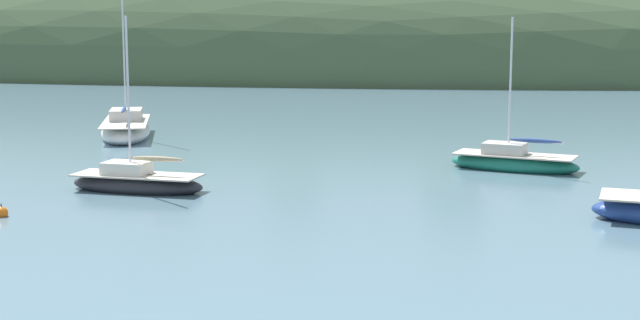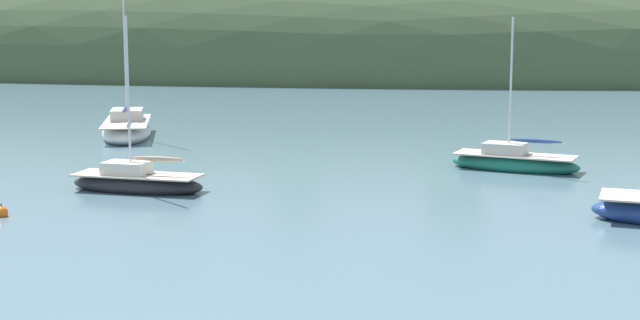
{
  "view_description": "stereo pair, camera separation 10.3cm",
  "coord_description": "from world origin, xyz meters",
  "px_view_note": "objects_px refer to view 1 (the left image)",
  "views": [
    {
      "loc": [
        6.91,
        -14.88,
        6.74
      ],
      "look_at": [
        0.0,
        20.0,
        1.2
      ],
      "focal_mm": 52.06,
      "sensor_mm": 36.0,
      "label": 1
    },
    {
      "loc": [
        7.01,
        -14.86,
        6.74
      ],
      "look_at": [
        0.0,
        20.0,
        1.2
      ],
      "focal_mm": 52.06,
      "sensor_mm": 36.0,
      "label": 2
    }
  ],
  "objects_px": {
    "sailboat_red_portside": "(126,129)",
    "mooring_buoy_inner": "(2,213)",
    "sailboat_grey_yawl": "(136,182)",
    "sailboat_white_near": "(514,162)"
  },
  "relations": [
    {
      "from": "sailboat_white_near",
      "to": "mooring_buoy_inner",
      "type": "height_order",
      "value": "sailboat_white_near"
    },
    {
      "from": "sailboat_red_portside",
      "to": "sailboat_grey_yawl",
      "type": "bearing_deg",
      "value": -65.71
    },
    {
      "from": "sailboat_red_portside",
      "to": "mooring_buoy_inner",
      "type": "xyz_separation_m",
      "value": [
        4.06,
        -20.27,
        -0.34
      ]
    },
    {
      "from": "sailboat_red_portside",
      "to": "mooring_buoy_inner",
      "type": "distance_m",
      "value": 20.67
    },
    {
      "from": "sailboat_grey_yawl",
      "to": "mooring_buoy_inner",
      "type": "bearing_deg",
      "value": -117.14
    },
    {
      "from": "mooring_buoy_inner",
      "to": "sailboat_red_portside",
      "type": "bearing_deg",
      "value": 101.33
    },
    {
      "from": "sailboat_red_portside",
      "to": "sailboat_white_near",
      "type": "xyz_separation_m",
      "value": [
        21.2,
        -7.01,
        -0.1
      ]
    },
    {
      "from": "sailboat_grey_yawl",
      "to": "mooring_buoy_inner",
      "type": "distance_m",
      "value": 5.93
    },
    {
      "from": "sailboat_red_portside",
      "to": "mooring_buoy_inner",
      "type": "bearing_deg",
      "value": -78.67
    },
    {
      "from": "sailboat_white_near",
      "to": "mooring_buoy_inner",
      "type": "bearing_deg",
      "value": -142.28
    }
  ]
}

